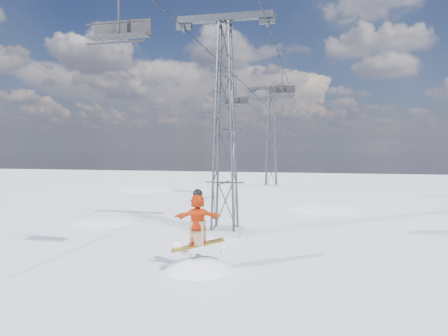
{
  "coord_description": "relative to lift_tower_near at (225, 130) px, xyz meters",
  "views": [
    {
      "loc": [
        5.21,
        -12.38,
        4.6
      ],
      "look_at": [
        1.47,
        4.74,
        3.68
      ],
      "focal_mm": 32.0,
      "sensor_mm": 36.0,
      "label": 1
    }
  ],
  "objects": [
    {
      "name": "lift_tower_far",
      "position": [
        0.0,
        25.0,
        0.0
      ],
      "size": [
        5.2,
        1.8,
        11.43
      ],
      "color": "#999999",
      "rests_on": "ground"
    },
    {
      "name": "ground",
      "position": [
        -0.8,
        -8.0,
        -5.47
      ],
      "size": [
        120.0,
        120.0,
        0.0
      ],
      "primitive_type": "plane",
      "color": "white",
      "rests_on": "ground"
    },
    {
      "name": "lift_tower_near",
      "position": [
        0.0,
        0.0,
        0.0
      ],
      "size": [
        5.2,
        1.8,
        11.43
      ],
      "color": "#999999",
      "rests_on": "ground"
    },
    {
      "name": "haul_cables",
      "position": [
        0.0,
        11.5,
        5.38
      ],
      "size": [
        4.46,
        51.0,
        0.06
      ],
      "color": "black",
      "rests_on": "ground"
    },
    {
      "name": "lift_chair_near",
      "position": [
        -2.2,
        -7.24,
        3.23
      ],
      "size": [
        2.17,
        0.62,
        2.69
      ],
      "color": "black",
      "rests_on": "ground"
    },
    {
      "name": "lift_chair_far",
      "position": [
        -2.2,
        14.95,
        3.21
      ],
      "size": [
        2.19,
        0.63,
        2.71
      ],
      "color": "black",
      "rests_on": "ground"
    },
    {
      "name": "lift_chair_mid",
      "position": [
        2.2,
        10.19,
        3.42
      ],
      "size": [
        1.98,
        0.57,
        2.46
      ],
      "color": "black",
      "rests_on": "ground"
    },
    {
      "name": "snow_terrain",
      "position": [
        -5.57,
        13.24,
        -15.06
      ],
      "size": [
        39.0,
        37.0,
        22.0
      ],
      "color": "white",
      "rests_on": "ground"
    },
    {
      "name": "snowboarder_jump",
      "position": [
        0.37,
        -6.12,
        -7.07
      ],
      "size": [
        4.4,
        4.4,
        7.02
      ],
      "color": "white",
      "rests_on": "ground"
    }
  ]
}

